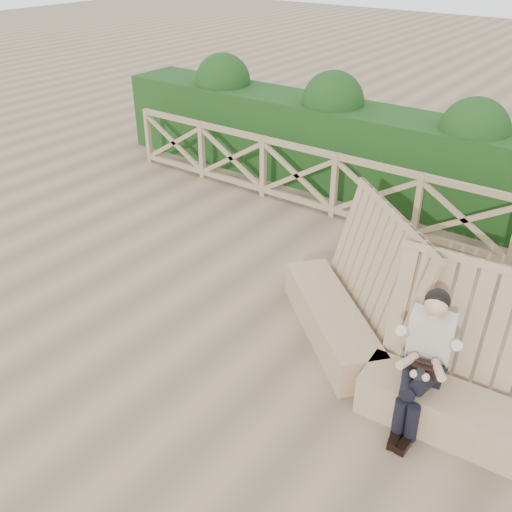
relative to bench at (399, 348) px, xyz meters
The scene contains 5 objects.
ground 1.91m from the bench, 166.37° to the right, with size 60.00×60.00×0.00m, color brown.
bench is the anchor object (origin of this frame).
woman 0.65m from the bench, 44.85° to the right, with size 0.46×0.89×1.41m.
guardrail 3.56m from the bench, 120.73° to the left, with size 10.10×0.09×1.10m.
hedge 4.64m from the bench, 113.12° to the left, with size 12.00×1.20×1.50m, color black.
Camera 1 is at (3.38, -4.20, 4.20)m, focal length 40.00 mm.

